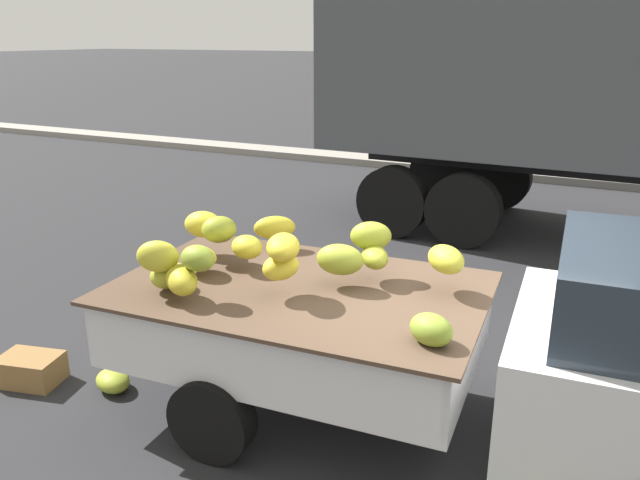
% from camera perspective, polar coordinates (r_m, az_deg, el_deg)
% --- Properties ---
extents(ground, '(220.00, 220.00, 0.00)m').
position_cam_1_polar(ground, '(5.28, 10.77, -16.01)').
color(ground, '#28282B').
extents(curb_strip, '(80.00, 0.80, 0.16)m').
position_cam_1_polar(curb_strip, '(14.26, 21.51, 5.26)').
color(curb_strip, gray).
rests_on(curb_strip, ground).
extents(pickup_truck, '(5.10, 2.11, 1.70)m').
position_cam_1_polar(pickup_truck, '(4.59, 21.06, -9.67)').
color(pickup_truck, white).
rests_on(pickup_truck, ground).
extents(fallen_banana_bunch_near_tailgate, '(0.44, 0.39, 0.17)m').
position_cam_1_polar(fallen_banana_bunch_near_tailgate, '(5.86, -18.26, -12.03)').
color(fallen_banana_bunch_near_tailgate, '#96A32C').
rests_on(fallen_banana_bunch_near_tailgate, ground).
extents(produce_crate, '(0.59, 0.47, 0.25)m').
position_cam_1_polar(produce_crate, '(6.22, -24.75, -10.59)').
color(produce_crate, olive).
rests_on(produce_crate, ground).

